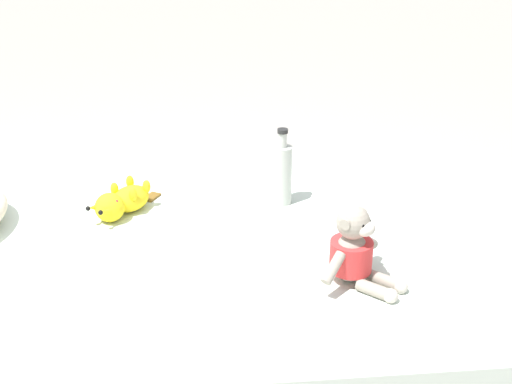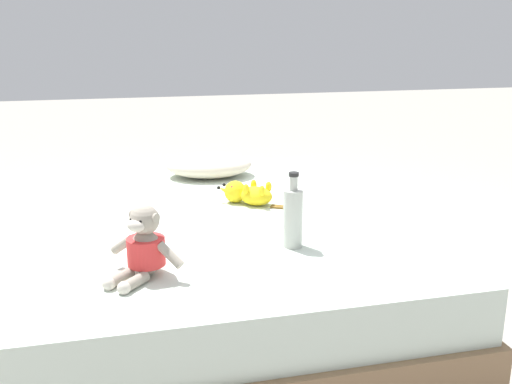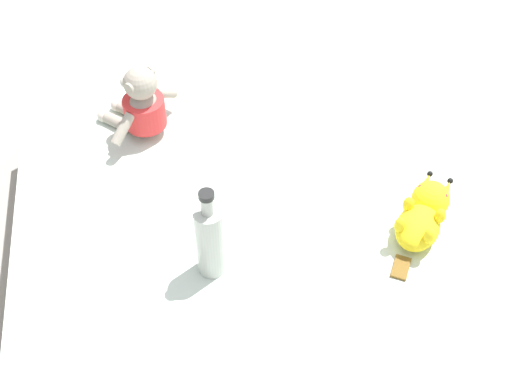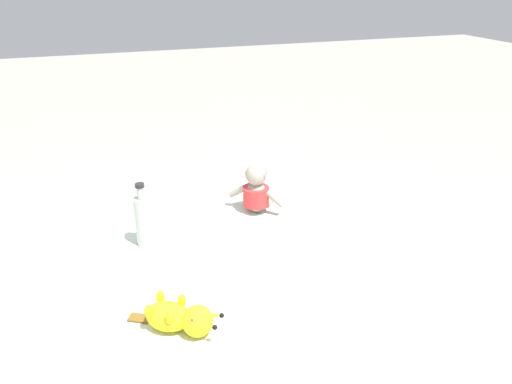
{
  "view_description": "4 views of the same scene",
  "coord_description": "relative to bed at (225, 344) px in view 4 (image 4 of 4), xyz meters",
  "views": [
    {
      "loc": [
        -1.94,
        -0.16,
        1.44
      ],
      "look_at": [
        0.02,
        -0.35,
        0.53
      ],
      "focal_mm": 47.1,
      "sensor_mm": 36.0,
      "label": 1
    },
    {
      "loc": [
        -0.4,
        -2.36,
        1.17
      ],
      "look_at": [
        0.2,
        0.08,
        0.46
      ],
      "focal_mm": 40.94,
      "sensor_mm": 36.0,
      "label": 2
    },
    {
      "loc": [
        1.21,
        -0.51,
        1.78
      ],
      "look_at": [
        0.05,
        -0.32,
        0.49
      ],
      "focal_mm": 47.33,
      "sensor_mm": 36.0,
      "label": 3
    },
    {
      "loc": [
        0.32,
        1.29,
        1.46
      ],
      "look_at": [
        -0.32,
        -0.58,
        0.5
      ],
      "focal_mm": 33.21,
      "sensor_mm": 36.0,
      "label": 4
    }
  ],
  "objects": [
    {
      "name": "ground_plane",
      "position": [
        0.0,
        0.0,
        -0.2
      ],
      "size": [
        16.0,
        16.0,
        0.0
      ],
      "primitive_type": "plane",
      "color": "#9E998E"
    },
    {
      "name": "bed",
      "position": [
        0.0,
        0.0,
        0.0
      ],
      "size": [
        1.53,
        1.98,
        0.4
      ],
      "color": "#846647",
      "rests_on": "ground_plane"
    },
    {
      "name": "plush_monkey",
      "position": [
        -0.33,
        -0.59,
        0.3
      ],
      "size": [
        0.26,
        0.26,
        0.24
      ],
      "color": "#9E9384",
      "rests_on": "bed"
    },
    {
      "name": "plush_yellow_creature",
      "position": [
        0.17,
        0.1,
        0.25
      ],
      "size": [
        0.29,
        0.24,
        0.1
      ],
      "color": "yellow",
      "rests_on": "bed"
    },
    {
      "name": "glass_bottle",
      "position": [
        0.21,
        -0.46,
        0.32
      ],
      "size": [
        0.07,
        0.07,
        0.28
      ],
      "color": "#B7BCB2",
      "rests_on": "bed"
    }
  ]
}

